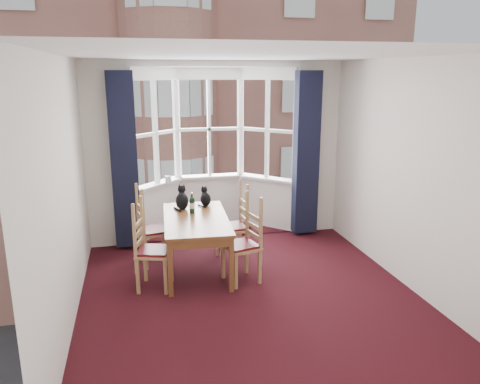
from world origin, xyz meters
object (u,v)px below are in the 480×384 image
object	(u,v)px
chair_left_far	(148,232)
dining_table	(196,223)
candle_tall	(167,179)
chair_right_near	(248,245)
chair_left_near	(147,252)
chair_right_far	(238,227)
cat_right	(205,198)
candle_short	(170,179)
cat_left	(182,200)
wine_bottle	(192,204)

from	to	relation	value
chair_left_far	dining_table	bearing A→B (deg)	-27.97
candle_tall	chair_right_near	bearing A→B (deg)	-67.36
chair_left_near	candle_tall	size ratio (longest dim) A/B	8.36
chair_right_far	candle_tall	xyz separation A→B (m)	(-0.89, 1.33, 0.45)
cat_right	dining_table	bearing A→B (deg)	-111.54
chair_left_near	candle_short	bearing A→B (deg)	77.32
dining_table	candle_short	bearing A→B (deg)	97.44
cat_right	candle_tall	world-z (taller)	cat_right
chair_left_far	cat_left	world-z (taller)	cat_left
chair_left_near	chair_right_far	world-z (taller)	same
chair_right_near	chair_left_near	bearing A→B (deg)	177.52
cat_right	cat_left	bearing A→B (deg)	-165.95
chair_left_near	cat_right	world-z (taller)	cat_right
wine_bottle	candle_tall	distance (m)	1.39
dining_table	chair_right_far	bearing A→B (deg)	22.39
chair_left_far	candle_short	distance (m)	1.43
dining_table	chair_right_far	distance (m)	0.71
dining_table	chair_right_near	size ratio (longest dim) A/B	1.75
cat_left	chair_left_far	bearing A→B (deg)	-165.83
chair_left_far	cat_right	distance (m)	0.95
dining_table	chair_left_far	bearing A→B (deg)	152.03
candle_tall	candle_short	bearing A→B (deg)	32.21
chair_left_near	wine_bottle	size ratio (longest dim) A/B	3.22
chair_left_near	candle_tall	xyz separation A→B (m)	(0.41, 2.00, 0.45)
chair_right_near	chair_right_far	bearing A→B (deg)	87.37
chair_left_far	candle_tall	world-z (taller)	candle_tall
chair_left_near	chair_left_far	distance (m)	0.74
wine_bottle	candle_short	xyz separation A→B (m)	(-0.19, 1.40, 0.05)
chair_left_near	chair_left_far	bearing A→B (deg)	87.10
dining_table	chair_left_near	distance (m)	0.81
wine_bottle	chair_right_far	bearing A→B (deg)	3.21
chair_right_far	candle_tall	size ratio (longest dim) A/B	8.36
chair_left_far	cat_left	bearing A→B (deg)	14.17
chair_right_near	wine_bottle	world-z (taller)	wine_bottle
chair_right_far	candle_short	size ratio (longest dim) A/B	8.92
cat_left	cat_right	bearing A→B (deg)	14.05
dining_table	cat_right	distance (m)	0.62
chair_right_far	candle_tall	distance (m)	1.67
dining_table	wine_bottle	size ratio (longest dim) A/B	5.65
dining_table	cat_left	size ratio (longest dim) A/B	4.59
chair_right_near	candle_short	xyz separation A→B (m)	(-0.81, 2.09, 0.45)
chair_right_near	cat_right	xyz separation A→B (m)	(-0.38, 1.01, 0.38)
candle_short	chair_right_far	bearing A→B (deg)	-58.27
chair_left_far	cat_left	distance (m)	0.66
chair_left_near	cat_left	xyz separation A→B (m)	(0.54, 0.87, 0.40)
dining_table	wine_bottle	bearing A→B (deg)	94.85
dining_table	candle_short	size ratio (longest dim) A/B	15.63
candle_tall	wine_bottle	bearing A→B (deg)	-80.03
chair_right_near	wine_bottle	bearing A→B (deg)	131.93
chair_left_near	candle_short	world-z (taller)	candle_short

